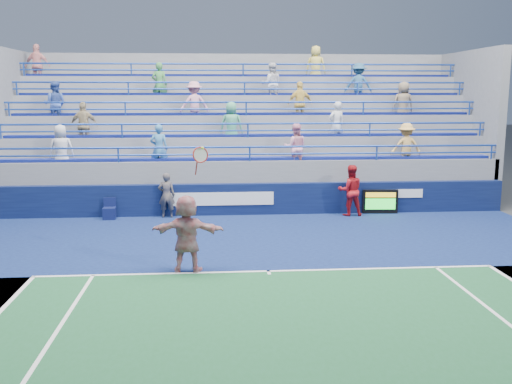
{
  "coord_description": "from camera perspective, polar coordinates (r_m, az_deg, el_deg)",
  "views": [
    {
      "loc": [
        -1.29,
        -12.97,
        4.22
      ],
      "look_at": [
        -0.1,
        2.5,
        1.5
      ],
      "focal_mm": 40.0,
      "sensor_mm": 36.0,
      "label": 1
    }
  ],
  "objects": [
    {
      "name": "line_judge",
      "position": [
        19.54,
        -8.93,
        -0.33
      ],
      "size": [
        0.57,
        0.38,
        1.55
      ],
      "primitive_type": "imported",
      "rotation": [
        0.0,
        0.0,
        3.16
      ],
      "color": "#131935",
      "rests_on": "ground"
    },
    {
      "name": "sponsor_wall",
      "position": [
        19.85,
        -0.57,
        -0.71
      ],
      "size": [
        18.0,
        0.32,
        1.1
      ],
      "color": "#091136",
      "rests_on": "ground"
    },
    {
      "name": "bleacher_stand",
      "position": [
        23.42,
        -1.21,
        3.4
      ],
      "size": [
        18.0,
        5.6,
        6.13
      ],
      "color": "slate",
      "rests_on": "ground"
    },
    {
      "name": "judge_chair",
      "position": [
        19.78,
        -14.44,
        -2.0
      ],
      "size": [
        0.42,
        0.42,
        0.72
      ],
      "color": "#0D1541",
      "rests_on": "ground"
    },
    {
      "name": "tennis_player",
      "position": [
        13.57,
        -6.93,
        -4.13
      ],
      "size": [
        1.78,
        0.74,
        2.99
      ],
      "color": "silver",
      "rests_on": "ground"
    },
    {
      "name": "ball_girl",
      "position": [
        19.87,
        9.41,
        0.15
      ],
      "size": [
        0.86,
        0.67,
        1.77
      ],
      "primitive_type": "imported",
      "rotation": [
        0.0,
        0.0,
        3.15
      ],
      "color": "#AB131A",
      "rests_on": "ground"
    },
    {
      "name": "serve_speed_board",
      "position": [
        20.47,
        12.3,
        -0.95
      ],
      "size": [
        1.24,
        0.22,
        0.86
      ],
      "color": "black",
      "rests_on": "ground"
    },
    {
      "name": "ground",
      "position": [
        13.7,
        1.24,
        -8.0
      ],
      "size": [
        120.0,
        120.0,
        0.0
      ],
      "primitive_type": "plane",
      "color": "#333538"
    }
  ]
}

